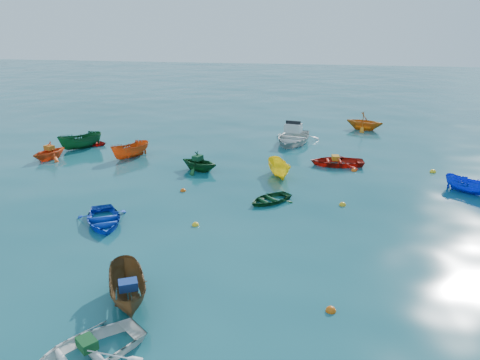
# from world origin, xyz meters

# --- Properties ---
(ground) EXTENTS (160.00, 160.00, 0.00)m
(ground) POSITION_xyz_m (0.00, 0.00, 0.00)
(ground) COLOR #0A434C
(ground) RESTS_ON ground
(dinghy_blue_sw) EXTENTS (3.59, 3.92, 0.66)m
(dinghy_blue_sw) POSITION_xyz_m (-5.27, -1.07, 0.00)
(dinghy_blue_sw) COLOR #0E3BBA
(dinghy_blue_sw) RESTS_ON ground
(dinghy_white_near) EXTENTS (4.00, 4.15, 0.70)m
(dinghy_white_near) POSITION_xyz_m (-1.67, -9.63, 0.00)
(dinghy_white_near) COLOR white
(dinghy_white_near) RESTS_ON ground
(sampan_brown_mid) EXTENTS (2.54, 3.38, 1.23)m
(sampan_brown_mid) POSITION_xyz_m (-1.56, -6.81, 0.00)
(sampan_brown_mid) COLOR brown
(sampan_brown_mid) RESTS_ON ground
(dinghy_orange_w) EXTENTS (2.88, 3.08, 1.31)m
(dinghy_orange_w) POSITION_xyz_m (-13.54, 8.00, 0.00)
(dinghy_orange_w) COLOR #F54D17
(dinghy_orange_w) RESTS_ON ground
(sampan_yellow_mid) EXTENTS (2.02, 3.03, 1.10)m
(sampan_yellow_mid) POSITION_xyz_m (1.98, 7.26, 0.00)
(sampan_yellow_mid) COLOR yellow
(sampan_yellow_mid) RESTS_ON ground
(dinghy_green_e) EXTENTS (2.96, 3.00, 0.51)m
(dinghy_green_e) POSITION_xyz_m (1.92, 3.03, 0.00)
(dinghy_green_e) COLOR #0F411E
(dinghy_green_e) RESTS_ON ground
(dinghy_red_nw) EXTENTS (2.50, 1.81, 0.51)m
(dinghy_red_nw) POSITION_xyz_m (-12.65, 11.97, 0.00)
(dinghy_red_nw) COLOR red
(dinghy_red_nw) RESTS_ON ground
(sampan_orange_n) EXTENTS (2.51, 3.14, 1.16)m
(sampan_orange_n) POSITION_xyz_m (-8.36, 9.39, 0.00)
(sampan_orange_n) COLOR #CB4F13
(sampan_orange_n) RESTS_ON ground
(dinghy_green_n) EXTENTS (3.11, 2.90, 1.32)m
(dinghy_green_n) POSITION_xyz_m (-3.03, 7.45, 0.00)
(dinghy_green_n) COLOR #10471D
(dinghy_green_n) RESTS_ON ground
(dinghy_red_ne) EXTENTS (3.65, 2.80, 0.70)m
(dinghy_red_ne) POSITION_xyz_m (5.38, 10.17, 0.00)
(dinghy_red_ne) COLOR red
(dinghy_red_ne) RESTS_ON ground
(sampan_blue_far) EXTENTS (2.62, 2.35, 1.00)m
(sampan_blue_far) POSITION_xyz_m (12.33, 6.35, 0.00)
(sampan_blue_far) COLOR #102ED1
(sampan_blue_far) RESTS_ON ground
(dinghy_orange_far) EXTENTS (3.78, 3.52, 1.61)m
(dinghy_orange_far) POSITION_xyz_m (7.77, 20.91, 0.00)
(dinghy_orange_far) COLOR orange
(dinghy_orange_far) RESTS_ON ground
(sampan_green_far) EXTENTS (3.01, 3.30, 1.26)m
(sampan_green_far) POSITION_xyz_m (-12.83, 10.91, 0.00)
(sampan_green_far) COLOR #124D26
(sampan_green_far) RESTS_ON ground
(motorboat_white) EXTENTS (4.24, 5.34, 1.60)m
(motorboat_white) POSITION_xyz_m (2.15, 15.41, 0.00)
(motorboat_white) COLOR silver
(motorboat_white) RESTS_ON ground
(tarp_green_a) EXTENTS (0.72, 0.70, 0.28)m
(tarp_green_a) POSITION_xyz_m (-1.60, -9.55, 0.49)
(tarp_green_a) COLOR #134C20
(tarp_green_a) RESTS_ON dinghy_white_near
(tarp_blue_a) EXTENTS (0.75, 0.68, 0.29)m
(tarp_blue_a) POSITION_xyz_m (-1.49, -6.95, 0.76)
(tarp_blue_a) COLOR navy
(tarp_blue_a) RESTS_ON sampan_brown_mid
(tarp_orange_a) EXTENTS (0.72, 0.64, 0.29)m
(tarp_orange_a) POSITION_xyz_m (-13.52, 8.05, 0.80)
(tarp_orange_a) COLOR orange
(tarp_orange_a) RESTS_ON dinghy_orange_w
(tarp_green_b) EXTENTS (0.65, 0.74, 0.30)m
(tarp_green_b) POSITION_xyz_m (-3.12, 7.48, 0.81)
(tarp_green_b) COLOR #114524
(tarp_green_b) RESTS_ON dinghy_green_n
(tarp_orange_b) EXTENTS (0.51, 0.64, 0.29)m
(tarp_orange_b) POSITION_xyz_m (5.28, 10.16, 0.49)
(tarp_orange_b) COLOR orange
(tarp_orange_b) RESTS_ON dinghy_red_ne
(buoy_ye_a) EXTENTS (0.32, 0.32, 0.32)m
(buoy_ye_a) POSITION_xyz_m (-1.06, -0.47, 0.00)
(buoy_ye_a) COLOR yellow
(buoy_ye_a) RESTS_ON ground
(buoy_or_b) EXTENTS (0.35, 0.35, 0.35)m
(buoy_or_b) POSITION_xyz_m (5.04, -6.08, 0.00)
(buoy_or_b) COLOR #D6560B
(buoy_or_b) RESTS_ON ground
(buoy_ye_b) EXTENTS (0.38, 0.38, 0.38)m
(buoy_ye_b) POSITION_xyz_m (-8.86, 9.01, 0.00)
(buoy_ye_b) COLOR yellow
(buoy_ye_b) RESTS_ON ground
(buoy_or_c) EXTENTS (0.32, 0.32, 0.32)m
(buoy_or_c) POSITION_xyz_m (-2.94, 3.73, 0.00)
(buoy_or_c) COLOR #DE520C
(buoy_or_c) RESTS_ON ground
(buoy_ye_c) EXTENTS (0.35, 0.35, 0.35)m
(buoy_ye_c) POSITION_xyz_m (5.61, 3.23, 0.00)
(buoy_ye_c) COLOR gold
(buoy_ye_c) RESTS_ON ground
(buoy_or_d) EXTENTS (0.33, 0.33, 0.33)m
(buoy_or_d) POSITION_xyz_m (5.82, 11.04, 0.00)
(buoy_or_d) COLOR #D1530B
(buoy_or_d) RESTS_ON ground
(buoy_ye_d) EXTENTS (0.36, 0.36, 0.36)m
(buoy_ye_d) POSITION_xyz_m (-3.69, 9.48, 0.00)
(buoy_ye_d) COLOR gold
(buoy_ye_d) RESTS_ON ground
(buoy_or_e) EXTENTS (0.33, 0.33, 0.33)m
(buoy_or_e) POSITION_xyz_m (6.43, 9.10, 0.00)
(buoy_or_e) COLOR #EE560C
(buoy_or_e) RESTS_ON ground
(buoy_ye_e) EXTENTS (0.38, 0.38, 0.38)m
(buoy_ye_e) POSITION_xyz_m (11.20, 9.72, 0.00)
(buoy_ye_e) COLOR yellow
(buoy_ye_e) RESTS_ON ground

